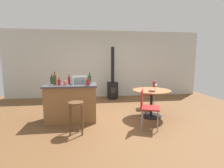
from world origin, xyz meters
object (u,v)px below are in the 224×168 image
object	(u,v)px
wood_stove	(113,86)
bottle_3	(59,82)
wooden_stool	(76,111)
bottle_2	(73,81)
serving_bowl	(152,90)
bottle_5	(90,79)
cup_0	(88,82)
bottle_6	(88,82)
bottle_4	(69,80)
toolbox	(79,80)
folding_chair_far	(150,92)
bottle_0	(52,80)
cup_1	(65,83)
kitchen_island	(71,102)
wine_glass	(156,85)
bottle_1	(55,80)
folding_chair_near	(147,106)
dining_table	(151,96)

from	to	relation	value
wood_stove	bottle_3	bearing A→B (deg)	-123.90
wooden_stool	bottle_2	world-z (taller)	bottle_2
bottle_3	serving_bowl	size ratio (longest dim) A/B	1.05
bottle_5	cup_0	distance (m)	0.26
bottle_3	bottle_6	bearing A→B (deg)	-9.43
bottle_4	toolbox	bearing A→B (deg)	-15.53
folding_chair_far	bottle_5	size ratio (longest dim) A/B	3.09
wood_stove	bottle_0	size ratio (longest dim) A/B	8.24
cup_1	bottle_3	bearing A→B (deg)	-177.25
kitchen_island	folding_chair_far	distance (m)	2.49
cup_0	wine_glass	bearing A→B (deg)	7.98
wood_stove	toolbox	world-z (taller)	wood_stove
serving_bowl	toolbox	bearing A→B (deg)	170.48
kitchen_island	cup_1	xyz separation A→B (m)	(-0.12, -0.14, 0.52)
bottle_2	bottle_3	xyz separation A→B (m)	(-0.31, -0.04, -0.02)
bottle_6	wine_glass	world-z (taller)	bottle_6
wooden_stool	bottle_1	size ratio (longest dim) A/B	2.12
wooden_stool	folding_chair_near	bearing A→B (deg)	2.50
folding_chair_near	wine_glass	world-z (taller)	wine_glass
bottle_1	serving_bowl	distance (m)	2.44
dining_table	kitchen_island	bearing A→B (deg)	-179.65
bottle_2	cup_1	bearing A→B (deg)	-169.00
wine_glass	serving_bowl	distance (m)	0.45
wooden_stool	dining_table	xyz separation A→B (m)	(1.93, 0.82, 0.08)
bottle_0	bottle_2	bearing A→B (deg)	-27.93
bottle_3	bottle_6	size ratio (longest dim) A/B	0.96
wine_glass	bottle_1	bearing A→B (deg)	-176.03
bottle_0	cup_0	bearing A→B (deg)	-17.55
kitchen_island	bottle_3	distance (m)	0.61
cup_1	serving_bowl	xyz separation A→B (m)	(2.15, -0.06, -0.21)
bottle_0	wine_glass	distance (m)	2.78
wood_stove	bottle_3	size ratio (longest dim) A/B	10.72
folding_chair_far	serving_bowl	distance (m)	1.07
folding_chair_far	wine_glass	xyz separation A→B (m)	(-0.07, -0.63, 0.33)
wood_stove	toolbox	xyz separation A→B (m)	(-1.16, -2.16, 0.53)
cup_1	cup_0	bearing A→B (deg)	3.76
wood_stove	cup_1	size ratio (longest dim) A/B	17.66
folding_chair_far	bottle_3	xyz separation A→B (m)	(-2.61, -0.93, 0.49)
bottle_5	bottle_6	bearing A→B (deg)	-95.84
bottle_6	kitchen_island	bearing A→B (deg)	148.95
bottle_6	cup_0	bearing A→B (deg)	93.91
bottle_2	bottle_5	bearing A→B (deg)	31.43
folding_chair_far	bottle_2	bearing A→B (deg)	-158.77
folding_chair_near	bottle_6	xyz separation A→B (m)	(-1.30, 0.48, 0.49)
dining_table	serving_bowl	xyz separation A→B (m)	(-0.07, -0.21, 0.21)
kitchen_island	bottle_3	xyz separation A→B (m)	(-0.26, -0.14, 0.54)
bottle_1	kitchen_island	bearing A→B (deg)	3.67
toolbox	wine_glass	bearing A→B (deg)	1.46
folding_chair_near	wine_glass	distance (m)	1.10
toolbox	bottle_4	world-z (taller)	bottle_4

